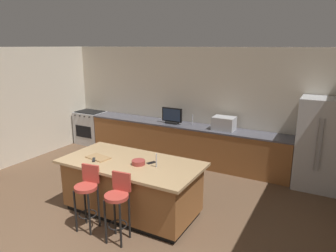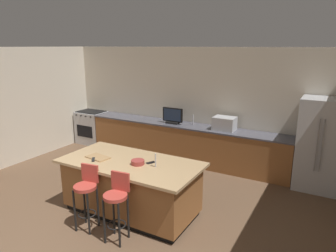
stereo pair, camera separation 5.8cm
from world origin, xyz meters
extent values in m
cube|color=beige|center=(0.00, 4.78, 1.35)|extent=(7.31, 0.12, 2.71)
cube|color=beige|center=(-3.46, 2.39, 1.35)|extent=(0.12, 5.18, 2.71)
cube|color=brown|center=(-0.01, 4.40, 0.44)|extent=(5.04, 0.60, 0.88)
cube|color=#4C4C56|center=(-0.01, 4.40, 0.90)|extent=(5.06, 0.62, 0.04)
cube|color=black|center=(0.29, 1.82, 0.04)|extent=(2.08, 0.93, 0.09)
cube|color=brown|center=(0.29, 1.82, 0.48)|extent=(2.16, 1.01, 0.78)
cube|color=tan|center=(0.29, 1.82, 0.89)|extent=(2.32, 1.17, 0.04)
cube|color=#B7BABF|center=(2.94, 4.35, 0.90)|extent=(0.82, 0.70, 1.80)
cylinder|color=gray|center=(2.90, 3.97, 0.99)|extent=(0.02, 0.02, 0.99)
cylinder|color=gray|center=(2.98, 3.97, 0.99)|extent=(0.02, 0.02, 0.99)
cube|color=#B7BABF|center=(-2.95, 4.40, 0.46)|extent=(0.80, 0.60, 0.92)
cube|color=black|center=(-2.95, 4.09, 0.41)|extent=(0.56, 0.01, 0.33)
cube|color=black|center=(-2.95, 4.40, 0.93)|extent=(0.72, 0.50, 0.02)
cylinder|color=black|center=(-3.21, 4.08, 0.86)|extent=(0.04, 0.03, 0.04)
cylinder|color=black|center=(-3.04, 4.08, 0.86)|extent=(0.04, 0.03, 0.04)
cylinder|color=black|center=(-2.86, 4.08, 0.86)|extent=(0.04, 0.03, 0.04)
cylinder|color=black|center=(-2.68, 4.08, 0.86)|extent=(0.04, 0.03, 0.04)
cube|color=#B7BABF|center=(1.00, 4.40, 1.06)|extent=(0.48, 0.36, 0.30)
cube|color=black|center=(-0.29, 4.35, 0.94)|extent=(0.31, 0.16, 0.05)
cube|color=black|center=(-0.29, 4.35, 1.13)|extent=(0.52, 0.05, 0.33)
cube|color=#1E2D47|center=(-0.29, 4.32, 1.13)|extent=(0.46, 0.01, 0.28)
cylinder|color=#B2B2B7|center=(0.18, 4.50, 1.04)|extent=(0.02, 0.02, 0.24)
cylinder|color=#B2B2B7|center=(0.78, 1.82, 1.02)|extent=(0.02, 0.02, 0.22)
cylinder|color=#B23D33|center=(0.00, 1.08, 0.70)|extent=(0.34, 0.34, 0.05)
cube|color=#B23D33|center=(-0.03, 1.23, 0.86)|extent=(0.29, 0.08, 0.28)
cylinder|color=black|center=(-0.11, 0.94, 0.34)|extent=(0.03, 0.03, 0.67)
cylinder|color=black|center=(0.13, 0.97, 0.34)|extent=(0.03, 0.03, 0.67)
cylinder|color=black|center=(-0.14, 1.18, 0.34)|extent=(0.03, 0.03, 0.67)
cylinder|color=black|center=(0.10, 1.22, 0.34)|extent=(0.03, 0.03, 0.67)
torus|color=black|center=(0.00, 1.08, 0.25)|extent=(0.28, 0.28, 0.02)
cylinder|color=#B23D33|center=(0.58, 1.07, 0.70)|extent=(0.34, 0.34, 0.05)
cube|color=#B23D33|center=(0.56, 1.22, 0.87)|extent=(0.29, 0.07, 0.28)
cylinder|color=black|center=(0.47, 0.93, 0.34)|extent=(0.03, 0.03, 0.68)
cylinder|color=black|center=(0.72, 0.96, 0.34)|extent=(0.03, 0.03, 0.68)
cylinder|color=black|center=(0.45, 1.17, 0.34)|extent=(0.03, 0.03, 0.68)
cylinder|color=black|center=(0.69, 1.20, 0.34)|extent=(0.03, 0.03, 0.68)
torus|color=black|center=(0.58, 1.07, 0.25)|extent=(0.28, 0.28, 0.02)
cylinder|color=#993833|center=(0.47, 1.78, 0.94)|extent=(0.21, 0.21, 0.07)
cube|color=black|center=(0.62, 1.93, 0.91)|extent=(0.13, 0.17, 0.01)
cube|color=black|center=(-0.27, 1.58, 0.92)|extent=(0.14, 0.16, 0.02)
cube|color=#A87F51|center=(-0.28, 1.69, 0.92)|extent=(0.43, 0.30, 0.02)
camera|label=1|loc=(3.08, -2.01, 2.75)|focal=32.91mm
camera|label=2|loc=(3.14, -1.98, 2.75)|focal=32.91mm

